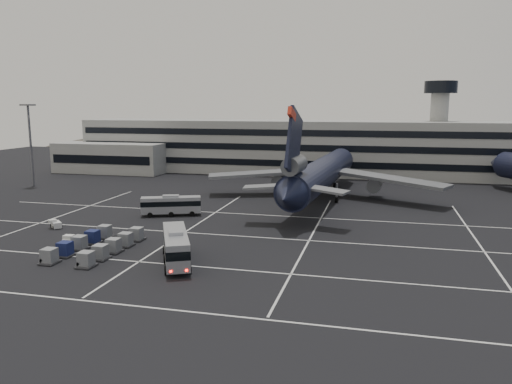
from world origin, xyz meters
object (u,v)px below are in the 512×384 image
bus_near (176,245)px  uld_cluster (96,244)px  bus_far (171,204)px  trijet_main (322,173)px  tug_a (72,241)px

bus_near → uld_cluster: (-11.55, 1.99, -1.30)m
bus_far → uld_cluster: (-0.81, -21.32, -1.01)m
trijet_main → tug_a: size_ratio=22.57×
tug_a → uld_cluster: size_ratio=0.18×
trijet_main → tug_a: trijet_main is taller
trijet_main → uld_cluster: 47.25m
bus_far → tug_a: bearing=143.6°
trijet_main → tug_a: 48.51m
bus_near → bus_far: (-10.74, 23.32, -0.30)m
bus_far → uld_cluster: size_ratio=0.71×
tug_a → uld_cluster: 4.64m
trijet_main → tug_a: bearing=-121.0°
bus_far → tug_a: bus_far is taller
bus_near → tug_a: 16.40m
bus_far → bus_near: bearing=-177.0°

